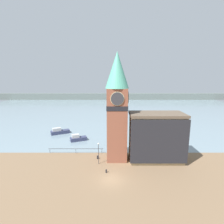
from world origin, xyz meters
TOP-DOWN VIEW (x-y plane):
  - ground_plane at (0.00, 0.00)m, footprint 160.00×160.00m
  - water at (0.00, 70.81)m, footprint 160.00×120.00m
  - far_shoreline at (0.00, 110.81)m, footprint 180.00×3.00m
  - pier_railing at (-8.10, 10.56)m, footprint 12.35×0.08m
  - clock_tower at (1.09, 7.80)m, footprint 4.61×4.61m
  - pier_building at (9.08, 7.41)m, footprint 11.00×5.86m
  - boat_near at (-9.18, 18.57)m, footprint 4.69×3.28m
  - boat_far at (-15.94, 24.62)m, footprint 5.77×4.14m
  - mooring_bollard_near at (-0.95, 2.24)m, footprint 0.27×0.27m
  - mooring_bollard_far at (-2.94, 7.72)m, footprint 0.34×0.34m
  - lamp_post at (-2.55, 5.53)m, footprint 0.32×0.32m

SIDE VIEW (x-z plane):
  - water at x=0.00m, z-range 0.00..0.00m
  - ground_plane at x=0.00m, z-range 0.00..0.00m
  - mooring_bollard_near at x=-0.95m, z-range 0.03..0.70m
  - mooring_bollard_far at x=-2.94m, z-range 0.03..0.80m
  - boat_near at x=-9.18m, z-range -0.24..1.63m
  - boat_far at x=-15.94m, z-range -0.25..1.69m
  - pier_railing at x=-8.10m, z-range 0.42..1.51m
  - far_shoreline at x=0.00m, z-range 0.00..5.00m
  - lamp_post at x=-2.55m, z-range 0.83..5.22m
  - pier_building at x=9.08m, z-range 0.02..9.90m
  - clock_tower at x=1.09m, z-range 0.68..22.39m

